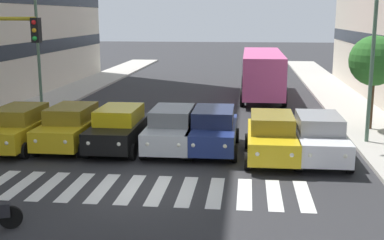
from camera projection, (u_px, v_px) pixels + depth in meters
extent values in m
plane|color=#2D2D30|center=(145.00, 190.00, 15.82)|extent=(180.00, 180.00, 0.00)
cube|color=silver|center=(304.00, 196.00, 15.28)|extent=(0.45, 2.80, 0.01)
cube|color=silver|center=(274.00, 194.00, 15.38)|extent=(0.45, 2.80, 0.01)
cube|color=silver|center=(245.00, 193.00, 15.48)|extent=(0.45, 2.80, 0.01)
cube|color=silver|center=(216.00, 192.00, 15.58)|extent=(0.45, 2.80, 0.01)
cube|color=silver|center=(187.00, 191.00, 15.68)|extent=(0.45, 2.80, 0.01)
cube|color=silver|center=(159.00, 190.00, 15.77)|extent=(0.45, 2.80, 0.01)
cube|color=silver|center=(131.00, 189.00, 15.87)|extent=(0.45, 2.80, 0.01)
cube|color=silver|center=(103.00, 188.00, 15.97)|extent=(0.45, 2.80, 0.01)
cube|color=silver|center=(76.00, 187.00, 16.07)|extent=(0.45, 2.80, 0.01)
cube|color=silver|center=(49.00, 186.00, 16.17)|extent=(0.45, 2.80, 0.01)
cube|color=silver|center=(22.00, 185.00, 16.26)|extent=(0.45, 2.80, 0.01)
cube|color=silver|center=(319.00, 142.00, 18.89)|extent=(1.80, 4.40, 0.80)
cube|color=gray|center=(319.00, 123.00, 18.94)|extent=(1.58, 2.46, 0.60)
cylinder|color=black|center=(350.00, 164.00, 17.46)|extent=(0.22, 0.64, 0.64)
cylinder|color=black|center=(298.00, 162.00, 17.66)|extent=(0.22, 0.64, 0.64)
cylinder|color=black|center=(336.00, 143.00, 20.29)|extent=(0.22, 0.64, 0.64)
cylinder|color=black|center=(291.00, 142.00, 20.48)|extent=(0.22, 0.64, 0.64)
sphere|color=white|center=(345.00, 156.00, 16.72)|extent=(0.18, 0.18, 0.18)
sphere|color=white|center=(310.00, 155.00, 16.84)|extent=(0.18, 0.18, 0.18)
cube|color=gold|center=(272.00, 141.00, 19.01)|extent=(1.80, 4.40, 0.80)
cube|color=olive|center=(272.00, 122.00, 19.06)|extent=(1.58, 2.46, 0.60)
cylinder|color=black|center=(299.00, 163.00, 17.59)|extent=(0.22, 0.64, 0.64)
cylinder|color=black|center=(247.00, 161.00, 17.78)|extent=(0.22, 0.64, 0.64)
cylinder|color=black|center=(292.00, 142.00, 20.41)|extent=(0.22, 0.64, 0.64)
cylinder|color=black|center=(248.00, 141.00, 20.61)|extent=(0.22, 0.64, 0.64)
sphere|color=white|center=(292.00, 155.00, 16.84)|extent=(0.18, 0.18, 0.18)
sphere|color=white|center=(257.00, 154.00, 16.97)|extent=(0.18, 0.18, 0.18)
cube|color=navy|center=(213.00, 134.00, 20.16)|extent=(1.80, 4.40, 0.80)
cube|color=#1D2547|center=(214.00, 116.00, 20.21)|extent=(1.58, 2.46, 0.60)
cylinder|color=black|center=(234.00, 154.00, 18.73)|extent=(0.22, 0.64, 0.64)
cylinder|color=black|center=(187.00, 152.00, 18.93)|extent=(0.22, 0.64, 0.64)
cylinder|color=black|center=(236.00, 136.00, 21.56)|extent=(0.22, 0.64, 0.64)
cylinder|color=black|center=(195.00, 135.00, 21.75)|extent=(0.22, 0.64, 0.64)
sphere|color=white|center=(225.00, 146.00, 17.99)|extent=(0.18, 0.18, 0.18)
sphere|color=white|center=(193.00, 145.00, 18.12)|extent=(0.18, 0.18, 0.18)
cube|color=#B2B7BC|center=(172.00, 133.00, 20.32)|extent=(1.80, 4.40, 0.80)
cube|color=slate|center=(173.00, 115.00, 20.37)|extent=(1.58, 2.46, 0.60)
cylinder|color=black|center=(190.00, 153.00, 18.89)|extent=(0.22, 0.64, 0.64)
cylinder|color=black|center=(143.00, 151.00, 19.08)|extent=(0.22, 0.64, 0.64)
cylinder|color=black|center=(198.00, 135.00, 21.71)|extent=(0.22, 0.64, 0.64)
cylinder|color=black|center=(157.00, 134.00, 21.91)|extent=(0.22, 0.64, 0.64)
sphere|color=white|center=(179.00, 145.00, 18.15)|extent=(0.18, 0.18, 0.18)
sphere|color=white|center=(147.00, 144.00, 18.27)|extent=(0.18, 0.18, 0.18)
cube|color=black|center=(119.00, 132.00, 20.45)|extent=(1.80, 4.40, 0.80)
cube|color=yellow|center=(119.00, 114.00, 20.50)|extent=(1.58, 2.46, 0.60)
cylinder|color=black|center=(132.00, 152.00, 19.02)|extent=(0.22, 0.64, 0.64)
cylinder|color=black|center=(86.00, 150.00, 19.21)|extent=(0.22, 0.64, 0.64)
cylinder|color=black|center=(147.00, 134.00, 21.84)|extent=(0.22, 0.64, 0.64)
cylinder|color=black|center=(107.00, 133.00, 22.04)|extent=(0.22, 0.64, 0.64)
sphere|color=white|center=(119.00, 144.00, 18.28)|extent=(0.18, 0.18, 0.18)
sphere|color=white|center=(88.00, 143.00, 18.40)|extent=(0.18, 0.18, 0.18)
cube|color=gold|center=(71.00, 130.00, 20.76)|extent=(1.80, 4.40, 0.80)
cube|color=olive|center=(72.00, 113.00, 20.81)|extent=(1.58, 2.46, 0.60)
cylinder|color=black|center=(81.00, 149.00, 19.33)|extent=(0.22, 0.64, 0.64)
cylinder|color=black|center=(36.00, 148.00, 19.53)|extent=(0.22, 0.64, 0.64)
cylinder|color=black|center=(102.00, 132.00, 22.16)|extent=(0.22, 0.64, 0.64)
cylinder|color=black|center=(63.00, 131.00, 22.35)|extent=(0.22, 0.64, 0.64)
sphere|color=white|center=(66.00, 142.00, 18.59)|extent=(0.18, 0.18, 0.18)
sphere|color=white|center=(36.00, 141.00, 18.72)|extent=(0.18, 0.18, 0.18)
cube|color=gold|center=(18.00, 131.00, 20.59)|extent=(1.80, 4.40, 0.80)
cube|color=olive|center=(19.00, 114.00, 20.64)|extent=(1.58, 2.46, 0.60)
cylinder|color=black|center=(25.00, 151.00, 19.16)|extent=(0.22, 0.64, 0.64)
cylinder|color=black|center=(53.00, 133.00, 21.98)|extent=(0.22, 0.64, 0.64)
cylinder|color=black|center=(14.00, 132.00, 22.18)|extent=(0.22, 0.64, 0.64)
sphere|color=white|center=(7.00, 143.00, 18.42)|extent=(0.18, 0.18, 0.18)
cube|color=#DB5193|center=(262.00, 71.00, 33.40)|extent=(2.50, 10.50, 2.50)
cube|color=black|center=(262.00, 63.00, 33.29)|extent=(2.52, 9.87, 0.80)
cylinder|color=black|center=(284.00, 99.00, 29.95)|extent=(0.28, 1.00, 1.00)
cylinder|color=black|center=(242.00, 98.00, 30.22)|extent=(0.28, 1.00, 1.00)
cylinder|color=black|center=(278.00, 84.00, 36.59)|extent=(0.28, 1.00, 1.00)
cylinder|color=black|center=(244.00, 83.00, 36.86)|extent=(0.28, 1.00, 1.00)
cylinder|color=black|center=(11.00, 217.00, 12.89)|extent=(0.60, 0.30, 0.60)
cube|color=black|center=(36.00, 30.00, 15.41)|extent=(0.24, 0.28, 0.76)
sphere|color=red|center=(34.00, 22.00, 15.22)|extent=(0.14, 0.14, 0.14)
sphere|color=orange|center=(34.00, 30.00, 15.27)|extent=(0.14, 0.14, 0.14)
sphere|color=green|center=(35.00, 38.00, 15.32)|extent=(0.14, 0.14, 0.14)
cylinder|color=#4C6B56|center=(373.00, 49.00, 20.49)|extent=(0.16, 0.16, 7.78)
cylinder|color=#4C6B56|center=(38.00, 50.00, 27.31)|extent=(0.16, 0.16, 6.80)
cylinder|color=#513823|center=(371.00, 102.00, 23.43)|extent=(0.20, 0.20, 2.51)
sphere|color=#2D6B28|center=(374.00, 61.00, 23.03)|extent=(2.31, 2.31, 2.31)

